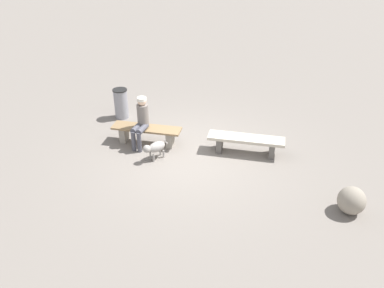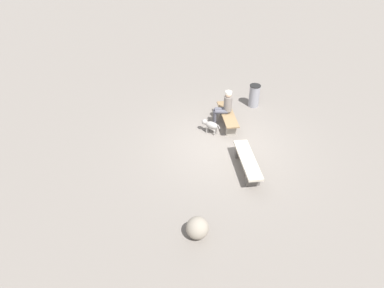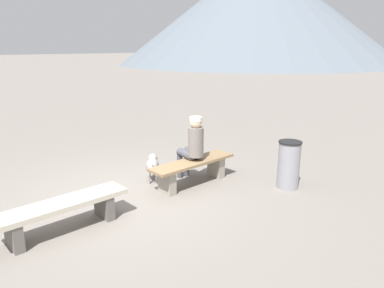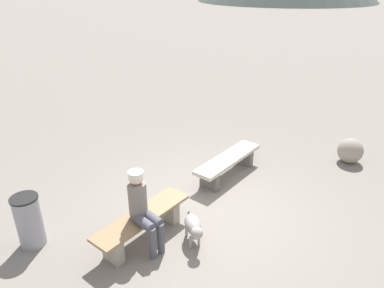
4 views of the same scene
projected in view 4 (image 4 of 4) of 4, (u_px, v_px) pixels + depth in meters
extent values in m
cube|color=gray|center=(206.00, 213.00, 6.53)|extent=(210.00, 210.00, 0.06)
cube|color=#605B56|center=(244.00, 157.00, 8.05)|extent=(0.16, 0.42, 0.37)
cube|color=#605B56|center=(210.00, 180.00, 7.14)|extent=(0.16, 0.42, 0.37)
cube|color=beige|center=(228.00, 159.00, 7.50)|extent=(1.89, 0.54, 0.08)
cube|color=gray|center=(169.00, 210.00, 6.20)|extent=(0.18, 0.35, 0.41)
cube|color=gray|center=(113.00, 249.00, 5.32)|extent=(0.18, 0.35, 0.41)
cube|color=#8C704C|center=(142.00, 216.00, 5.66)|extent=(1.80, 0.54, 0.05)
cylinder|color=slate|center=(138.00, 199.00, 5.45)|extent=(0.29, 0.29, 0.55)
sphere|color=beige|center=(136.00, 178.00, 5.29)|extent=(0.22, 0.22, 0.22)
cylinder|color=silver|center=(136.00, 174.00, 5.27)|extent=(0.23, 0.23, 0.08)
cylinder|color=#4C4C56|center=(143.00, 222.00, 5.38)|extent=(0.23, 0.46, 0.15)
cylinder|color=#4C4C56|center=(153.00, 243.00, 5.35)|extent=(0.11, 0.11, 0.54)
cylinder|color=#4C4C56|center=(151.00, 218.00, 5.48)|extent=(0.23, 0.46, 0.15)
cylinder|color=#4C4C56|center=(161.00, 238.00, 5.45)|extent=(0.11, 0.11, 0.54)
ellipsoid|color=gray|center=(193.00, 224.00, 5.67)|extent=(0.49, 0.51, 0.25)
sphere|color=gray|center=(197.00, 233.00, 5.40)|extent=(0.19, 0.19, 0.19)
cylinder|color=gray|center=(199.00, 241.00, 5.65)|extent=(0.04, 0.04, 0.20)
cylinder|color=gray|center=(190.00, 242.00, 5.62)|extent=(0.04, 0.04, 0.20)
cylinder|color=gray|center=(195.00, 229.00, 5.91)|extent=(0.04, 0.04, 0.20)
cylinder|color=gray|center=(186.00, 230.00, 5.88)|extent=(0.04, 0.04, 0.20)
cylinder|color=gray|center=(189.00, 212.00, 5.89)|extent=(0.10, 0.11, 0.15)
cylinder|color=gray|center=(29.00, 222.00, 5.56)|extent=(0.39, 0.39, 0.85)
cylinder|color=black|center=(24.00, 198.00, 5.37)|extent=(0.42, 0.42, 0.03)
ellipsoid|color=gray|center=(350.00, 151.00, 8.11)|extent=(0.65, 0.66, 0.57)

